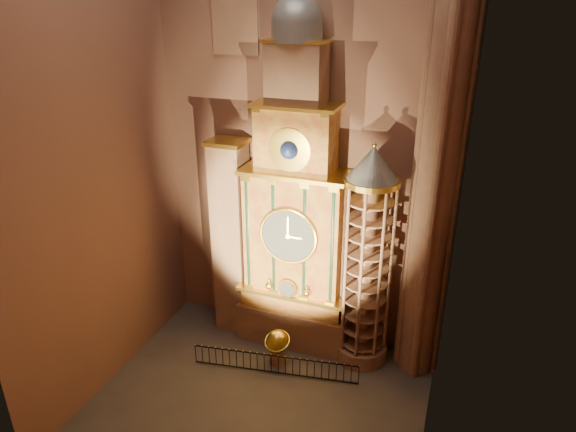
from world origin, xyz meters
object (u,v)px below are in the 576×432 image
at_px(portrait_tower, 232,239).
at_px(iron_railing, 275,364).
at_px(stair_turret, 366,262).
at_px(celestial_globe, 277,344).
at_px(astronomical_clock, 296,220).

distance_m(portrait_tower, iron_railing, 6.45).
height_order(stair_turret, celestial_globe, stair_turret).
height_order(astronomical_clock, portrait_tower, astronomical_clock).
xyz_separation_m(astronomical_clock, portrait_tower, (-3.40, 0.02, -1.53)).
height_order(stair_turret, iron_railing, stair_turret).
bearing_deg(astronomical_clock, celestial_globe, -93.90).
bearing_deg(celestial_globe, astronomical_clock, 86.10).
bearing_deg(astronomical_clock, portrait_tower, 179.71).
distance_m(celestial_globe, iron_railing, 0.96).
relative_size(portrait_tower, iron_railing, 1.33).
relative_size(portrait_tower, stair_turret, 0.94).
distance_m(stair_turret, iron_railing, 6.43).
bearing_deg(iron_railing, stair_turret, 37.45).
xyz_separation_m(astronomical_clock, stair_turret, (3.50, -0.26, -1.41)).
bearing_deg(celestial_globe, stair_turret, 27.19).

